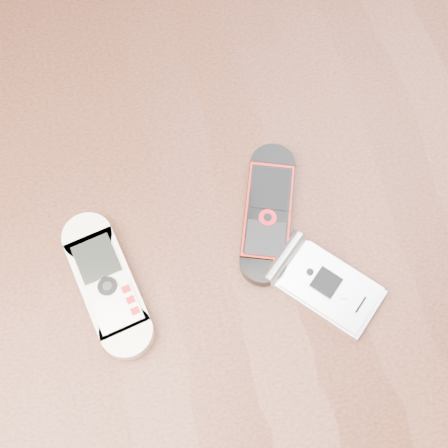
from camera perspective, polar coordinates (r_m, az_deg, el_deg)
The scene contains 5 objects.
ground at distance 1.31m, azimuth -0.22°, elevation -12.94°, with size 4.00×4.00×0.00m, color #472B19.
table at distance 0.68m, azimuth -0.41°, elevation -3.82°, with size 1.20×0.80×0.75m.
nokia_white at distance 0.56m, azimuth -10.66°, elevation -5.38°, with size 0.05×0.14×0.02m, color silver.
nokia_black_red at distance 0.58m, azimuth 4.04°, elevation 1.09°, with size 0.04×0.14×0.01m, color black.
motorola_razr at distance 0.56m, azimuth 9.48°, elevation -5.66°, with size 0.05×0.10×0.02m, color silver.
Camera 1 is at (-0.04, -0.21, 1.29)m, focal length 50.00 mm.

